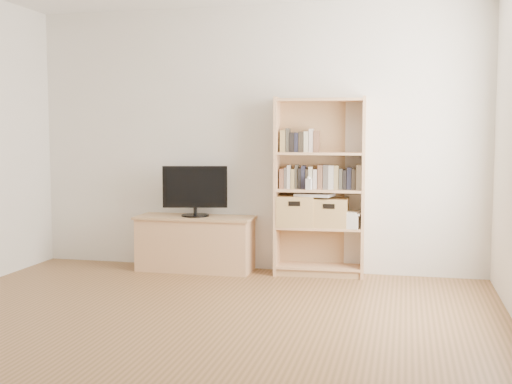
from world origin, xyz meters
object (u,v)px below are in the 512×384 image
(tv_stand, at_px, (196,244))
(television, at_px, (195,191))
(bookshelf, at_px, (320,187))
(basket_right, at_px, (330,213))
(baby_monitor, at_px, (309,184))
(laptop, at_px, (315,195))
(basket_left, at_px, (296,211))

(tv_stand, height_order, television, television)
(bookshelf, bearing_deg, basket_right, -2.60)
(bookshelf, height_order, basket_right, bookshelf)
(baby_monitor, relative_size, laptop, 0.30)
(television, bearing_deg, laptop, -11.30)
(bookshelf, xyz_separation_m, baby_monitor, (-0.09, -0.10, 0.03))
(bookshelf, relative_size, basket_left, 4.83)
(bookshelf, distance_m, baby_monitor, 0.14)
(tv_stand, height_order, baby_monitor, baby_monitor)
(basket_right, bearing_deg, baby_monitor, -153.25)
(bookshelf, bearing_deg, television, 179.77)
(laptop, bearing_deg, tv_stand, -166.75)
(basket_left, bearing_deg, television, 178.06)
(television, height_order, basket_left, television)
(basket_right, bearing_deg, tv_stand, -178.01)
(tv_stand, height_order, laptop, laptop)
(baby_monitor, bearing_deg, tv_stand, -168.10)
(tv_stand, relative_size, laptop, 3.31)
(television, bearing_deg, basket_left, -11.10)
(laptop, bearing_deg, basket_left, -167.88)
(tv_stand, bearing_deg, television, 179.43)
(television, xyz_separation_m, basket_right, (1.33, 0.06, -0.18))
(television, distance_m, basket_left, 1.01)
(baby_monitor, distance_m, laptop, 0.14)
(bookshelf, relative_size, laptop, 4.99)
(television, height_order, baby_monitor, television)
(tv_stand, bearing_deg, bookshelf, 2.24)
(television, distance_m, baby_monitor, 1.14)
(basket_left, relative_size, basket_right, 1.07)
(tv_stand, height_order, basket_right, basket_right)
(basket_right, relative_size, laptop, 0.96)
(television, bearing_deg, basket_right, -10.96)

